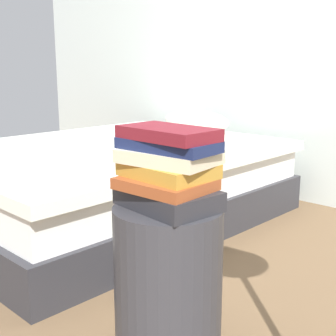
{
  "coord_description": "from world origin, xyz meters",
  "views": [
    {
      "loc": [
        0.91,
        -0.98,
        0.94
      ],
      "look_at": [
        0.0,
        0.0,
        0.64
      ],
      "focal_mm": 49.29,
      "sensor_mm": 36.0,
      "label": 1
    }
  ],
  "objects": [
    {
      "name": "book_maroon",
      "position": [
        -0.0,
        -0.0,
        0.75
      ],
      "size": [
        0.29,
        0.17,
        0.04
      ],
      "primitive_type": "cube",
      "rotation": [
        0.0,
        0.0,
        -0.03
      ],
      "color": "maroon",
      "rests_on": "book_navy"
    },
    {
      "name": "book_cream",
      "position": [
        -0.01,
        0.01,
        0.67
      ],
      "size": [
        0.3,
        0.22,
        0.04
      ],
      "primitive_type": "cube",
      "rotation": [
        0.0,
        0.0,
        0.12
      ],
      "color": "beige",
      "rests_on": "book_ochre"
    },
    {
      "name": "side_table",
      "position": [
        0.0,
        0.0,
        0.26
      ],
      "size": [
        0.34,
        0.34,
        0.52
      ],
      "primitive_type": "cylinder",
      "color": "#333338",
      "rests_on": "ground_plane"
    },
    {
      "name": "book_charcoal",
      "position": [
        0.0,
        0.0,
        0.55
      ],
      "size": [
        0.31,
        0.24,
        0.06
      ],
      "primitive_type": "cube",
      "rotation": [
        0.0,
        0.0,
        -0.11
      ],
      "color": "#28282D",
      "rests_on": "side_table"
    },
    {
      "name": "book_navy",
      "position": [
        -0.0,
        -0.0,
        0.71
      ],
      "size": [
        0.3,
        0.17,
        0.03
      ],
      "primitive_type": "cube",
      "rotation": [
        0.0,
        0.0,
        0.05
      ],
      "color": "#19234C",
      "rests_on": "book_cream"
    },
    {
      "name": "book_rust",
      "position": [
        -0.0,
        -0.01,
        0.6
      ],
      "size": [
        0.26,
        0.22,
        0.03
      ],
      "primitive_type": "cube",
      "rotation": [
        0.0,
        0.0,
        0.03
      ],
      "color": "#994723",
      "rests_on": "book_charcoal"
    },
    {
      "name": "bed",
      "position": [
        -1.24,
        0.83,
        0.23
      ],
      "size": [
        1.56,
        2.02,
        0.62
      ],
      "rotation": [
        0.0,
        0.0,
        -0.02
      ],
      "color": "#2D2D33",
      "rests_on": "ground_plane"
    },
    {
      "name": "book_ochre",
      "position": [
        -0.01,
        0.01,
        0.63
      ],
      "size": [
        0.27,
        0.21,
        0.04
      ],
      "primitive_type": "cube",
      "rotation": [
        0.0,
        0.0,
        -0.04
      ],
      "color": "#B7842D",
      "rests_on": "book_rust"
    }
  ]
}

